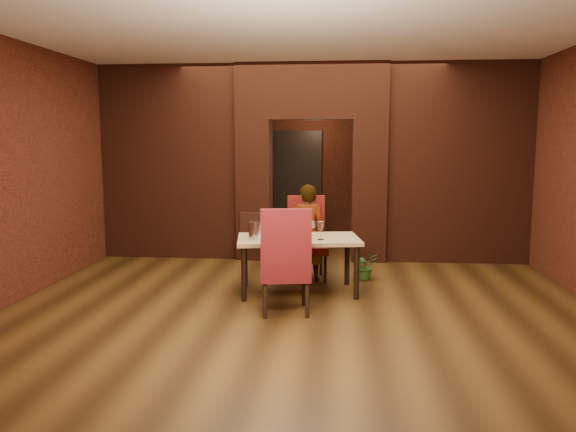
% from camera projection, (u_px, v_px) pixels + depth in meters
% --- Properties ---
extents(floor, '(8.00, 8.00, 0.00)m').
position_uv_depth(floor, '(303.00, 289.00, 7.47)').
color(floor, '#472D11').
rests_on(floor, ground).
extents(ceiling, '(7.00, 8.00, 0.04)m').
position_uv_depth(ceiling, '(304.00, 42.00, 7.04)').
color(ceiling, silver).
rests_on(ceiling, ground).
extents(wall_back, '(7.00, 0.04, 3.20)m').
position_uv_depth(wall_back, '(316.00, 159.00, 11.20)').
color(wall_back, maroon).
rests_on(wall_back, ground).
extents(wall_front, '(7.00, 0.04, 3.20)m').
position_uv_depth(wall_front, '(261.00, 204.00, 3.31)').
color(wall_front, maroon).
rests_on(wall_front, ground).
extents(wall_left, '(0.04, 8.00, 3.20)m').
position_uv_depth(wall_left, '(45.00, 168.00, 7.57)').
color(wall_left, maroon).
rests_on(wall_left, ground).
extents(pillar_left, '(0.55, 0.55, 2.30)m').
position_uv_depth(pillar_left, '(255.00, 190.00, 9.38)').
color(pillar_left, maroon).
rests_on(pillar_left, ground).
extents(pillar_right, '(0.55, 0.55, 2.30)m').
position_uv_depth(pillar_right, '(369.00, 191.00, 9.21)').
color(pillar_right, maroon).
rests_on(pillar_right, ground).
extents(lintel, '(2.45, 0.55, 0.90)m').
position_uv_depth(lintel, '(312.00, 92.00, 9.08)').
color(lintel, maroon).
rests_on(lintel, ground).
extents(wing_wall_left, '(2.28, 0.35, 3.20)m').
position_uv_depth(wing_wall_left, '(171.00, 162.00, 9.44)').
color(wing_wall_left, maroon).
rests_on(wing_wall_left, ground).
extents(wing_wall_right, '(2.28, 0.35, 3.20)m').
position_uv_depth(wing_wall_right, '(458.00, 164.00, 9.02)').
color(wing_wall_right, maroon).
rests_on(wing_wall_right, ground).
extents(vent_panel, '(0.40, 0.03, 0.50)m').
position_uv_depth(vent_panel, '(252.00, 228.00, 9.17)').
color(vent_panel, '#98412C').
rests_on(vent_panel, ground).
extents(rear_door, '(0.90, 0.08, 2.10)m').
position_uv_depth(rear_door, '(296.00, 186.00, 11.25)').
color(rear_door, black).
rests_on(rear_door, ground).
extents(rear_door_frame, '(1.02, 0.04, 2.22)m').
position_uv_depth(rear_door_frame, '(296.00, 187.00, 11.21)').
color(rear_door_frame, black).
rests_on(rear_door_frame, ground).
extents(dining_table, '(1.66, 1.09, 0.73)m').
position_uv_depth(dining_table, '(298.00, 265.00, 7.28)').
color(dining_table, tan).
rests_on(dining_table, ground).
extents(chair_far, '(0.61, 0.61, 1.18)m').
position_uv_depth(chair_far, '(308.00, 239.00, 7.95)').
color(chair_far, maroon).
rests_on(chair_far, ground).
extents(chair_near, '(0.63, 0.63, 1.23)m').
position_uv_depth(chair_near, '(285.00, 260.00, 6.42)').
color(chair_near, maroon).
rests_on(chair_near, ground).
extents(person_seated, '(0.50, 0.33, 1.37)m').
position_uv_depth(person_seated, '(307.00, 233.00, 7.87)').
color(person_seated, white).
rests_on(person_seated, ground).
extents(wine_glass_a, '(0.09, 0.09, 0.23)m').
position_uv_depth(wine_glass_a, '(289.00, 228.00, 7.27)').
color(wine_glass_a, white).
rests_on(wine_glass_a, dining_table).
extents(wine_glass_b, '(0.09, 0.09, 0.22)m').
position_uv_depth(wine_glass_b, '(307.00, 227.00, 7.35)').
color(wine_glass_b, silver).
rests_on(wine_glass_b, dining_table).
extents(wine_glass_c, '(0.09, 0.09, 0.23)m').
position_uv_depth(wine_glass_c, '(321.00, 231.00, 7.05)').
color(wine_glass_c, white).
rests_on(wine_glass_c, dining_table).
extents(tasting_sheet, '(0.35, 0.31, 0.00)m').
position_uv_depth(tasting_sheet, '(276.00, 240.00, 7.02)').
color(tasting_sheet, silver).
rests_on(tasting_sheet, dining_table).
extents(wine_bucket, '(0.18, 0.18, 0.22)m').
position_uv_depth(wine_bucket, '(256.00, 230.00, 7.11)').
color(wine_bucket, silver).
rests_on(wine_bucket, dining_table).
extents(water_bottle, '(0.07, 0.07, 0.31)m').
position_uv_depth(water_bottle, '(270.00, 223.00, 7.42)').
color(water_bottle, white).
rests_on(water_bottle, dining_table).
extents(potted_plant, '(0.43, 0.40, 0.39)m').
position_uv_depth(potted_plant, '(365.00, 266.00, 8.00)').
color(potted_plant, '#305F25').
rests_on(potted_plant, ground).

